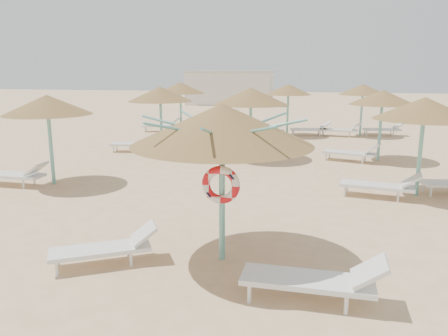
# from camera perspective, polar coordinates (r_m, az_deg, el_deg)

# --- Properties ---
(ground) EXTENTS (120.00, 120.00, 0.00)m
(ground) POSITION_cam_1_polar(r_m,az_deg,el_deg) (8.20, -3.09, -11.70)
(ground) COLOR #DCB586
(ground) RESTS_ON ground
(main_palapa) EXTENTS (3.16, 3.16, 2.83)m
(main_palapa) POSITION_cam_1_polar(r_m,az_deg,el_deg) (7.49, -0.27, 5.61)
(main_palapa) COLOR #66B2A7
(main_palapa) RESTS_ON ground
(lounger_main_a) EXTENTS (1.89, 1.39, 0.67)m
(lounger_main_a) POSITION_cam_1_polar(r_m,az_deg,el_deg) (8.11, -14.95, -9.96)
(lounger_main_a) COLOR silver
(lounger_main_a) RESTS_ON ground
(lounger_main_b) EXTENTS (2.12, 0.70, 0.76)m
(lounger_main_b) POSITION_cam_1_polar(r_m,az_deg,el_deg) (6.80, 12.03, -14.01)
(lounger_main_b) COLOR silver
(lounger_main_b) RESTS_ON ground
(palapa_field) EXTENTS (19.46, 14.51, 2.72)m
(palapa_field) POSITION_cam_1_polar(r_m,az_deg,el_deg) (17.26, 10.89, 8.95)
(palapa_field) COLOR #66B2A7
(palapa_field) RESTS_ON ground
(service_hut) EXTENTS (8.40, 4.40, 3.25)m
(service_hut) POSITION_cam_1_polar(r_m,az_deg,el_deg) (42.99, 0.78, 10.47)
(service_hut) COLOR silver
(service_hut) RESTS_ON ground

